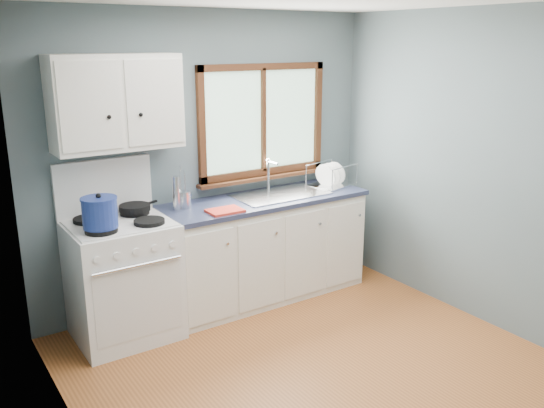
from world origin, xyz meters
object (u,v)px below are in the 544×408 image
base_cabinets (264,252)px  utensil_crock (184,199)px  skillet (135,208)px  thermos (176,193)px  gas_range (123,276)px  sink (280,201)px  dish_rack (331,180)px  stockpot (100,212)px

base_cabinets → utensil_crock: 0.92m
skillet → thermos: (0.34, -0.03, 0.07)m
skillet → thermos: 0.35m
gas_range → base_cabinets: gas_range is taller
base_cabinets → sink: 0.48m
utensil_crock → base_cabinets: bearing=-7.6°
gas_range → base_cabinets: (1.31, 0.02, -0.08)m
gas_range → dish_rack: (2.08, 0.03, 0.48)m
sink → dish_rack: bearing=1.5°
dish_rack → sink: bearing=167.0°
utensil_crock → thermos: size_ratio=1.28×
stockpot → dish_rack: (2.25, 0.17, -0.09)m
gas_range → base_cabinets: bearing=0.8°
gas_range → utensil_crock: size_ratio=3.85×
stockpot → dish_rack: size_ratio=0.56×
gas_range → stockpot: (-0.18, -0.14, 0.58)m
base_cabinets → stockpot: size_ratio=6.81×
utensil_crock → gas_range: bearing=-169.2°
gas_range → base_cabinets: size_ratio=0.74×
utensil_crock → dish_rack: size_ratio=0.72×
skillet → dish_rack: dish_rack is taller
base_cabinets → stockpot: bearing=-173.9°
gas_range → sink: (1.49, 0.02, 0.37)m
base_cabinets → skillet: 1.27m
base_cabinets → thermos: (-0.78, 0.08, 0.65)m
stockpot → utensil_crock: utensil_crock is taller
base_cabinets → sink: bearing=-0.1°
base_cabinets → thermos: 1.02m
base_cabinets → utensil_crock: (-0.71, 0.09, 0.58)m
gas_range → stockpot: bearing=-141.7°
base_cabinets → dish_rack: size_ratio=3.78×
dish_rack → stockpot: bearing=169.9°
base_cabinets → sink: size_ratio=2.20×
gas_range → thermos: 0.78m
base_cabinets → utensil_crock: utensil_crock is taller
utensil_crock → skillet: bearing=178.0°
sink → utensil_crock: 0.91m
gas_range → sink: size_ratio=1.62×
skillet → thermos: size_ratio=1.39×
base_cabinets → dish_rack: bearing=1.2°
base_cabinets → skillet: skillet is taller
base_cabinets → dish_rack: (0.77, 0.02, 0.57)m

